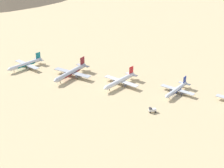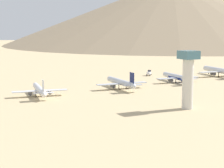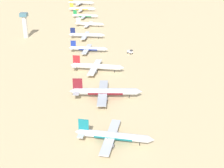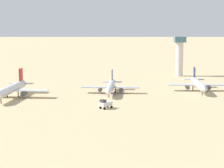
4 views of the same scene
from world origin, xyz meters
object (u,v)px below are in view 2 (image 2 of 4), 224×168
at_px(parked_jet_4, 121,82).
at_px(parked_jet_5, 40,90).
at_px(parked_jet_2, 220,71).
at_px(control_tower, 188,76).
at_px(parked_jet_3, 177,77).
at_px(service_truck, 149,73).

xyz_separation_m(parked_jet_4, parked_jet_5, (-1.92, 48.89, -0.30)).
height_order(parked_jet_2, control_tower, control_tower).
xyz_separation_m(parked_jet_3, parked_jet_5, (-8.24, 93.25, -0.08)).
bearing_deg(service_truck, parked_jet_3, 175.56).
xyz_separation_m(parked_jet_2, parked_jet_4, (-17.42, 90.31, -0.41)).
relative_size(parked_jet_4, control_tower, 1.48).
xyz_separation_m(parked_jet_5, control_tower, (-60.34, -47.41, 10.96)).
relative_size(parked_jet_2, parked_jet_5, 1.20).
distance_m(service_truck, control_tower, 117.55).
relative_size(parked_jet_2, parked_jet_3, 1.17).
bearing_deg(control_tower, parked_jet_3, -33.76).
height_order(parked_jet_3, parked_jet_5, parked_jet_3).
height_order(service_truck, control_tower, control_tower).
bearing_deg(parked_jet_2, control_tower, 130.96).
distance_m(parked_jet_5, control_tower, 77.52).
bearing_deg(parked_jet_2, service_truck, 58.28).
bearing_deg(parked_jet_4, service_truck, -47.06).
bearing_deg(control_tower, parked_jet_4, -1.36).
xyz_separation_m(parked_jet_4, service_truck, (44.00, -47.29, -1.56)).
bearing_deg(service_truck, parked_jet_4, 132.94).
bearing_deg(parked_jet_5, parked_jet_4, -87.76).
height_order(parked_jet_5, control_tower, control_tower).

